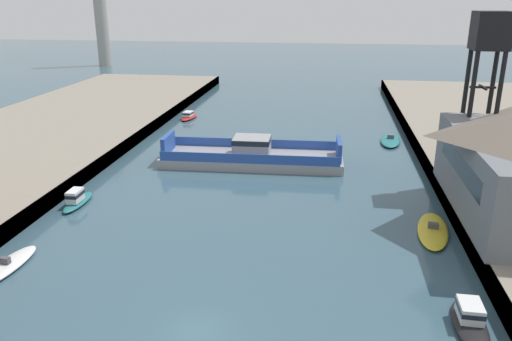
{
  "coord_description": "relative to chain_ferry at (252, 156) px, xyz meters",
  "views": [
    {
      "loc": [
        7.18,
        -24.53,
        19.01
      ],
      "look_at": [
        0.0,
        24.22,
        2.0
      ],
      "focal_mm": 35.42,
      "sensor_mm": 36.0,
      "label": 1
    }
  ],
  "objects": [
    {
      "name": "chain_ferry",
      "position": [
        0.0,
        0.0,
        0.0
      ],
      "size": [
        21.64,
        7.24,
        3.33
      ],
      "color": "#939399",
      "rests_on": "ground"
    },
    {
      "name": "moored_boat_mid_right",
      "position": [
        18.06,
        -16.25,
        -0.8
      ],
      "size": [
        3.59,
        7.9,
        0.94
      ],
      "color": "yellow",
      "rests_on": "ground"
    },
    {
      "name": "crane_tower",
      "position": [
        23.5,
        -5.34,
        13.17
      ],
      "size": [
        3.18,
        3.18,
        16.15
      ],
      "color": "black",
      "rests_on": "quay_right"
    },
    {
      "name": "moored_boat_near_left",
      "position": [
        -14.69,
        -14.99,
        -0.41
      ],
      "size": [
        1.6,
        5.36,
        1.66
      ],
      "color": "#237075",
      "rests_on": "ground"
    },
    {
      "name": "moored_boat_far_right",
      "position": [
        -14.06,
        -27.15,
        -0.76
      ],
      "size": [
        2.28,
        6.71,
        1.01
      ],
      "color": "white",
      "rests_on": "ground"
    },
    {
      "name": "moored_boat_far_left",
      "position": [
        -13.88,
        21.86,
        -0.56
      ],
      "size": [
        2.3,
        5.43,
        1.27
      ],
      "color": "red",
      "rests_on": "ground"
    },
    {
      "name": "smokestack_distant_a",
      "position": [
        -56.11,
        83.89,
        16.69
      ],
      "size": [
        3.82,
        3.82,
        33.4
      ],
      "color": "#9E998E",
      "rests_on": "ground"
    },
    {
      "name": "moored_boat_near_right",
      "position": [
        17.89,
        -29.36,
        -0.46
      ],
      "size": [
        2.01,
        5.48,
        1.54
      ],
      "color": "black",
      "rests_on": "ground"
    },
    {
      "name": "ground_plane",
      "position": [
        1.68,
        -32.29,
        -1.03
      ],
      "size": [
        400.0,
        400.0,
        0.0
      ],
      "primitive_type": "plane",
      "color": "#385666"
    },
    {
      "name": "moored_boat_mid_left",
      "position": [
        17.43,
        12.17,
        -0.74
      ],
      "size": [
        3.45,
        7.58,
        1.05
      ],
      "color": "#237075",
      "rests_on": "ground"
    }
  ]
}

